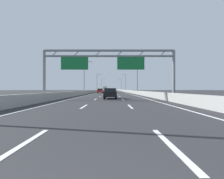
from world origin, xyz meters
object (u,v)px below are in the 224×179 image
Objects in this scene: streetlamp_right_mid at (136,75)px; streetlamp_left_far at (97,82)px; streetlamp_right_far at (124,82)px; white_car at (105,90)px; red_car at (99,91)px; streetlamp_left_mid at (84,75)px; sign_gantry at (107,61)px; black_car at (109,93)px; yellow_car at (111,90)px; streetlamp_right_distant at (120,84)px; box_truck at (104,89)px; blue_car at (106,90)px; streetlamp_left_distant at (101,84)px.

streetlamp_left_far is (-14.93, 41.58, 0.00)m from streetlamp_right_mid.
white_car is at bearing 116.03° from streetlamp_right_far.
streetlamp_left_mid is at bearing -117.26° from red_car.
sign_gantry is 3.84× the size of black_car.
sign_gantry is at bearing -90.28° from yellow_car.
streetlamp_right_distant is at bearing 90.00° from streetlamp_right_far.
streetlamp_right_distant is at bearing 81.70° from red_car.
streetlamp_right_far reaches higher than box_truck.
blue_car reaches higher than black_car.
streetlamp_right_distant is 14.50m from blue_car.
sign_gantry is 2.11× the size of box_truck.
streetlamp_left_distant reaches higher than blue_car.
black_car is 1.00× the size of white_car.
streetlamp_left_distant is 2.20× the size of black_car.
sign_gantry reaches higher than white_car.
red_car is (3.90, 7.56, -4.62)m from streetlamp_left_mid.
streetlamp_left_mid and streetlamp_left_distant have the same top height.
streetlamp_right_mid is at bearing -78.31° from box_truck.
streetlamp_right_far is 1.21× the size of box_truck.
sign_gantry reaches higher than black_car.
box_truck is at bearing 100.43° from yellow_car.
streetlamp_left_distant and streetlamp_right_distant have the same top height.
blue_car is (3.79, 75.11, -4.61)m from streetlamp_left_mid.
streetlamp_right_far is at bearing 0.00° from streetlamp_left_far.
streetlamp_left_far is at bearing -99.01° from white_car.
streetlamp_left_mid is at bearing -93.87° from box_truck.
yellow_car is (0.30, 60.82, -4.08)m from sign_gantry.
streetlamp_right_distant is 2.08× the size of yellow_car.
streetlamp_left_mid is 84.50m from streetlamp_right_distant.
streetlamp_right_far is at bearing 83.71° from black_car.
black_car is at bearing -87.82° from blue_car.
streetlamp_left_far is (0.00, 41.58, 0.00)m from streetlamp_left_mid.
box_truck is at bearing 101.69° from streetlamp_right_mid.
streetlamp_left_mid is 2.19× the size of white_car.
streetlamp_right_distant is at bearing 70.25° from streetlamp_left_far.
box_truck is at bearing 73.98° from streetlamp_left_far.
streetlamp_left_mid is 83.17m from streetlamp_left_distant.
streetlamp_right_far is at bearing 72.03° from red_car.
streetlamp_right_far is 2.16× the size of blue_car.
black_car is at bearing -85.98° from streetlamp_left_distant.
streetlamp_left_distant is 2.21× the size of red_car.
streetlamp_left_mid reaches higher than box_truck.
streetlamp_right_distant is 22.16m from white_car.
streetlamp_right_mid is 65.81m from white_car.
streetlamp_left_far and streetlamp_left_distant have the same top height.
streetlamp_left_far is 41.58m from streetlamp_left_distant.
streetlamp_right_distant is 76.54m from red_car.
white_car is at bearing 80.99° from streetlamp_left_far.
streetlamp_left_distant is 108.51m from black_car.
streetlamp_left_mid is at bearing -90.00° from streetlamp_left_far.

